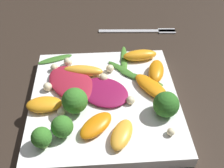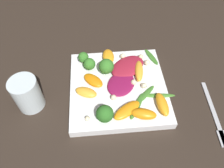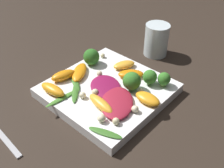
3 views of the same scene
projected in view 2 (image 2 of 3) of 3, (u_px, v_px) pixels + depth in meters
ground_plane at (118, 90)px, 0.62m from camera, size 2.40×2.40×0.00m
plate at (118, 88)px, 0.61m from camera, size 0.26×0.26×0.02m
drinking_glass at (27, 94)px, 0.56m from camera, size 0.07×0.07×0.09m
fork at (216, 119)px, 0.56m from camera, size 0.03×0.19×0.01m
radicchio_leaf_0 at (128, 67)px, 0.63m from camera, size 0.13×0.12×0.01m
radicchio_leaf_1 at (121, 84)px, 0.60m from camera, size 0.11×0.11×0.01m
orange_segment_0 at (86, 92)px, 0.58m from camera, size 0.07×0.05×0.02m
orange_segment_1 at (162, 104)px, 0.55m from camera, size 0.03×0.07×0.02m
orange_segment_2 at (144, 114)px, 0.53m from camera, size 0.07×0.04×0.02m
orange_segment_3 at (93, 80)px, 0.60m from camera, size 0.07×0.07×0.02m
orange_segment_4 at (127, 110)px, 0.54m from camera, size 0.08×0.07×0.02m
orange_segment_5 at (108, 57)px, 0.66m from camera, size 0.04×0.06×0.02m
orange_segment_6 at (139, 71)px, 0.62m from camera, size 0.03×0.08×0.02m
broccoli_floret_0 at (83, 57)px, 0.64m from camera, size 0.03×0.03×0.04m
broccoli_floret_1 at (106, 66)px, 0.61m from camera, size 0.04×0.04×0.05m
broccoli_floret_2 at (105, 114)px, 0.52m from camera, size 0.04×0.04×0.04m
broccoli_floret_3 at (89, 64)px, 0.62m from camera, size 0.03×0.03×0.04m
arugula_sprig_0 at (137, 106)px, 0.56m from camera, size 0.06×0.08×0.01m
arugula_sprig_1 at (151, 57)px, 0.67m from camera, size 0.04×0.07×0.00m
arugula_sprig_2 at (158, 96)px, 0.58m from camera, size 0.09×0.02×0.00m
arugula_sprig_3 at (145, 95)px, 0.58m from camera, size 0.07×0.07×0.01m
macadamia_nut_0 at (114, 97)px, 0.57m from camera, size 0.01×0.01×0.01m
macadamia_nut_1 at (123, 56)px, 0.66m from camera, size 0.02×0.02×0.02m
macadamia_nut_2 at (141, 57)px, 0.66m from camera, size 0.01×0.01×0.01m
macadamia_nut_3 at (87, 119)px, 0.53m from camera, size 0.01×0.01×0.01m
macadamia_nut_4 at (134, 82)px, 0.60m from camera, size 0.02×0.02×0.02m
macadamia_nut_5 at (104, 65)px, 0.64m from camera, size 0.01×0.01×0.01m
macadamia_nut_6 at (147, 63)px, 0.64m from camera, size 0.02×0.02×0.02m
macadamia_nut_7 at (144, 86)px, 0.59m from camera, size 0.02×0.02×0.02m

